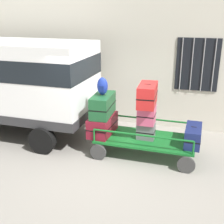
# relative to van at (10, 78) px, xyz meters

# --- Properties ---
(ground_plane) EXTENTS (40.00, 40.00, 0.00)m
(ground_plane) POSITION_rel_van_xyz_m (3.11, -0.81, -1.65)
(ground_plane) COLOR gray
(building_wall) EXTENTS (12.00, 0.38, 5.00)m
(building_wall) POSITION_rel_van_xyz_m (3.12, 1.87, 0.85)
(building_wall) COLOR beige
(building_wall) RESTS_ON ground
(van) EXTENTS (4.84, 2.21, 2.68)m
(van) POSITION_rel_van_xyz_m (0.00, 0.00, 0.00)
(van) COLOR white
(van) RESTS_ON ground
(luggage_cart) EXTENTS (2.50, 1.29, 0.45)m
(luggage_cart) POSITION_rel_van_xyz_m (4.07, -0.34, -1.27)
(luggage_cart) COLOR #146023
(luggage_cart) RESTS_ON ground
(cart_railing) EXTENTS (2.38, 1.15, 0.33)m
(cart_railing) POSITION_rel_van_xyz_m (4.07, -0.34, -0.92)
(cart_railing) COLOR #146023
(cart_railing) RESTS_ON luggage_cart
(suitcase_left_bottom) EXTENTS (0.56, 1.01, 0.49)m
(suitcase_left_bottom) POSITION_rel_van_xyz_m (2.94, -0.37, -0.96)
(suitcase_left_bottom) COLOR maroon
(suitcase_left_bottom) RESTS_ON luggage_cart
(suitcase_left_middle) EXTENTS (0.52, 1.01, 0.55)m
(suitcase_left_middle) POSITION_rel_van_xyz_m (2.94, -0.35, -0.44)
(suitcase_left_middle) COLOR #194C28
(suitcase_left_middle) RESTS_ON suitcase_left_bottom
(suitcase_midleft_bottom) EXTENTS (0.44, 0.30, 0.40)m
(suitcase_midleft_bottom) POSITION_rel_van_xyz_m (4.07, -0.37, -1.00)
(suitcase_midleft_bottom) COLOR slate
(suitcase_midleft_bottom) RESTS_ON luggage_cart
(suitcase_midleft_middle) EXTENTS (0.43, 0.45, 0.47)m
(suitcase_midleft_middle) POSITION_rel_van_xyz_m (4.07, -0.36, -0.57)
(suitcase_midleft_middle) COLOR #CC4C72
(suitcase_midleft_middle) RESTS_ON suitcase_midleft_bottom
(suitcase_midleft_top) EXTENTS (0.47, 0.93, 0.52)m
(suitcase_midleft_top) POSITION_rel_van_xyz_m (4.07, -0.36, -0.07)
(suitcase_midleft_top) COLOR #B21E1E
(suitcase_midleft_top) RESTS_ON suitcase_midleft_middle
(suitcase_center_bottom) EXTENTS (0.38, 0.87, 0.44)m
(suitcase_center_bottom) POSITION_rel_van_xyz_m (5.20, -0.34, -0.98)
(suitcase_center_bottom) COLOR navy
(suitcase_center_bottom) RESTS_ON luggage_cart
(backpack) EXTENTS (0.27, 0.22, 0.44)m
(backpack) POSITION_rel_van_xyz_m (2.94, -0.36, 0.05)
(backpack) COLOR navy
(backpack) RESTS_ON suitcase_left_middle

